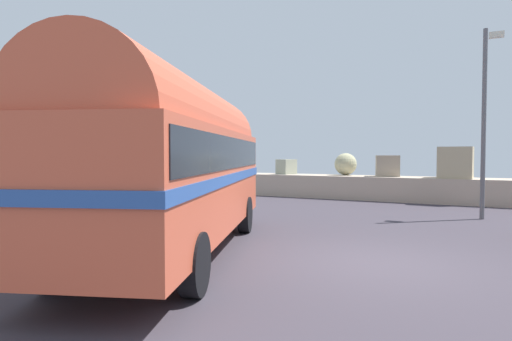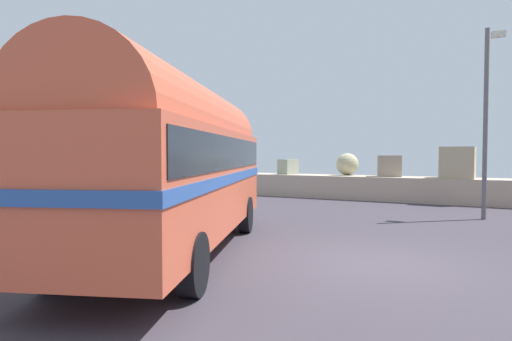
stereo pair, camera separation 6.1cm
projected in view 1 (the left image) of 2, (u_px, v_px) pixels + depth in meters
The scene contains 4 objects.
ground at pixel (373, 263), 8.27m from camera, with size 32.00×26.00×0.02m.
breakwater at pixel (435, 186), 18.63m from camera, with size 31.36×2.03×2.48m.
vintage_coach at pixel (175, 158), 8.95m from camera, with size 5.25×8.88×3.70m.
lamp_post at pixel (486, 112), 13.73m from camera, with size 0.61×0.75×6.13m.
Camera 1 is at (1.73, -8.33, 2.13)m, focal length 29.95 mm.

